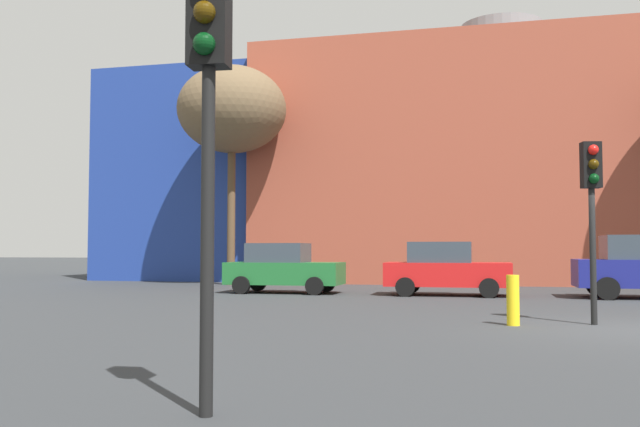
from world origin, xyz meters
The scene contains 8 objects.
ground_plane centered at (0.00, 0.00, 0.00)m, with size 200.00×200.00×0.00m, color #2D3033.
building_backdrop centered at (-1.72, 21.34, 5.23)m, with size 38.18×13.25×12.57m.
parked_car_0 centered at (-9.23, 8.68, 0.83)m, with size 3.84×1.88×1.66m.
parked_car_1 centered at (-3.86, 8.68, 0.84)m, with size 3.90×1.92×1.69m.
traffic_light_near_left centered at (-5.01, -7.79, 2.91)m, with size 0.38×0.37×3.96m.
traffic_light_island centered at (-0.61, 0.74, 2.61)m, with size 0.40×0.39×3.54m.
bare_tree_1 centered at (-12.77, 13.09, 7.22)m, with size 4.51×4.51×9.06m.
bollard_yellow_0 centered at (-2.14, 0.25, 0.48)m, with size 0.24×0.24×0.96m, color yellow.
Camera 1 is at (-2.65, -13.37, 1.44)m, focal length 38.46 mm.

